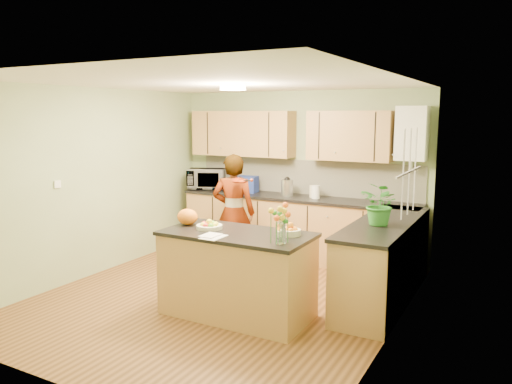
% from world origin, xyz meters
% --- Properties ---
extents(floor, '(4.50, 4.50, 0.00)m').
position_xyz_m(floor, '(0.00, 0.00, 0.00)').
color(floor, '#513217').
rests_on(floor, ground).
extents(ceiling, '(4.00, 4.50, 0.02)m').
position_xyz_m(ceiling, '(0.00, 0.00, 2.50)').
color(ceiling, white).
rests_on(ceiling, wall_back).
extents(wall_back, '(4.00, 0.02, 2.50)m').
position_xyz_m(wall_back, '(0.00, 2.25, 1.25)').
color(wall_back, gray).
rests_on(wall_back, floor).
extents(wall_front, '(4.00, 0.02, 2.50)m').
position_xyz_m(wall_front, '(0.00, -2.25, 1.25)').
color(wall_front, gray).
rests_on(wall_front, floor).
extents(wall_left, '(0.02, 4.50, 2.50)m').
position_xyz_m(wall_left, '(-2.00, 0.00, 1.25)').
color(wall_left, gray).
rests_on(wall_left, floor).
extents(wall_right, '(0.02, 4.50, 2.50)m').
position_xyz_m(wall_right, '(2.00, 0.00, 1.25)').
color(wall_right, gray).
rests_on(wall_right, floor).
extents(back_counter, '(3.64, 0.62, 0.94)m').
position_xyz_m(back_counter, '(0.10, 1.95, 0.47)').
color(back_counter, '#A37B41').
rests_on(back_counter, floor).
extents(right_counter, '(0.62, 2.24, 0.94)m').
position_xyz_m(right_counter, '(1.70, 0.85, 0.47)').
color(right_counter, '#A37B41').
rests_on(right_counter, floor).
extents(splashback, '(3.60, 0.02, 0.52)m').
position_xyz_m(splashback, '(0.10, 2.23, 1.20)').
color(splashback, beige).
rests_on(splashback, back_counter).
extents(upper_cabinets, '(3.20, 0.34, 0.70)m').
position_xyz_m(upper_cabinets, '(-0.18, 2.08, 1.85)').
color(upper_cabinets, '#A37B41').
rests_on(upper_cabinets, wall_back).
extents(boiler, '(0.40, 0.30, 0.86)m').
position_xyz_m(boiler, '(1.70, 2.09, 1.90)').
color(boiler, white).
rests_on(boiler, wall_back).
extents(window_right, '(0.01, 1.30, 1.05)m').
position_xyz_m(window_right, '(1.99, 0.60, 1.55)').
color(window_right, white).
rests_on(window_right, wall_right).
extents(light_switch, '(0.02, 0.09, 0.09)m').
position_xyz_m(light_switch, '(-1.99, -0.60, 1.30)').
color(light_switch, white).
rests_on(light_switch, wall_left).
extents(ceiling_lamp, '(0.30, 0.30, 0.07)m').
position_xyz_m(ceiling_lamp, '(0.00, 0.30, 2.46)').
color(ceiling_lamp, '#FFEABF').
rests_on(ceiling_lamp, ceiling).
extents(peninsula_island, '(1.60, 0.82, 0.92)m').
position_xyz_m(peninsula_island, '(0.43, -0.34, 0.46)').
color(peninsula_island, '#A37B41').
rests_on(peninsula_island, floor).
extents(fruit_dish, '(0.28, 0.28, 0.10)m').
position_xyz_m(fruit_dish, '(0.08, -0.34, 0.96)').
color(fruit_dish, beige).
rests_on(fruit_dish, peninsula_island).
extents(orange_bowl, '(0.22, 0.22, 0.13)m').
position_xyz_m(orange_bowl, '(0.98, -0.19, 0.97)').
color(orange_bowl, beige).
rests_on(orange_bowl, peninsula_island).
extents(flower_vase, '(0.24, 0.24, 0.44)m').
position_xyz_m(flower_vase, '(1.03, -0.52, 1.21)').
color(flower_vase, silver).
rests_on(flower_vase, peninsula_island).
extents(orange_bag, '(0.28, 0.25, 0.18)m').
position_xyz_m(orange_bag, '(-0.25, -0.29, 1.01)').
color(orange_bag, orange).
rests_on(orange_bag, peninsula_island).
extents(papers, '(0.20, 0.27, 0.01)m').
position_xyz_m(papers, '(0.33, -0.64, 0.92)').
color(papers, white).
rests_on(papers, peninsula_island).
extents(violinist, '(0.69, 0.56, 1.62)m').
position_xyz_m(violinist, '(-0.42, 1.00, 0.81)').
color(violinist, '#E5AD8C').
rests_on(violinist, floor).
extents(violin, '(0.59, 0.52, 0.15)m').
position_xyz_m(violin, '(-0.22, 0.78, 1.30)').
color(violin, '#4F0F04').
rests_on(violin, violinist).
extents(microwave, '(0.70, 0.61, 0.33)m').
position_xyz_m(microwave, '(-1.52, 1.96, 1.10)').
color(microwave, white).
rests_on(microwave, back_counter).
extents(blue_box, '(0.34, 0.27, 0.25)m').
position_xyz_m(blue_box, '(-0.76, 1.97, 1.07)').
color(blue_box, navy).
rests_on(blue_box, back_counter).
extents(kettle, '(0.18, 0.18, 0.33)m').
position_xyz_m(kettle, '(-0.05, 1.93, 1.08)').
color(kettle, '#BABABF').
rests_on(kettle, back_counter).
extents(jar_cream, '(0.14, 0.14, 0.18)m').
position_xyz_m(jar_cream, '(0.34, 2.00, 1.03)').
color(jar_cream, beige).
rests_on(jar_cream, back_counter).
extents(jar_white, '(0.12, 0.12, 0.19)m').
position_xyz_m(jar_white, '(0.41, 1.93, 1.03)').
color(jar_white, white).
rests_on(jar_white, back_counter).
extents(potted_plant, '(0.54, 0.52, 0.48)m').
position_xyz_m(potted_plant, '(1.70, 0.61, 1.18)').
color(potted_plant, '#2E7C29').
rests_on(potted_plant, right_counter).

